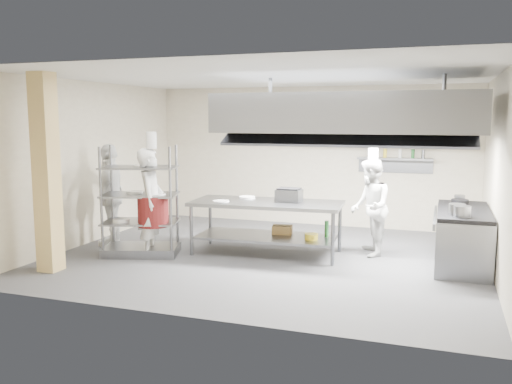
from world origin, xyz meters
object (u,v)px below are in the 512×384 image
(chef_head, at_px, (151,203))
(griddle, at_px, (289,195))
(chef_plating, at_px, (111,195))
(stockpot, at_px, (457,209))
(pass_rack, at_px, (140,201))
(cooking_range, at_px, (463,239))
(island, at_px, (266,228))
(chef_line, at_px, (370,207))

(chef_head, xyz_separation_m, griddle, (2.13, 0.96, 0.10))
(chef_plating, distance_m, stockpot, 5.96)
(chef_plating, xyz_separation_m, stockpot, (5.96, 0.06, 0.05))
(pass_rack, distance_m, cooking_range, 5.32)
(cooking_range, relative_size, chef_plating, 1.07)
(cooking_range, relative_size, griddle, 4.78)
(island, xyz_separation_m, pass_rack, (-2.01, -0.76, 0.48))
(island, height_order, chef_head, chef_head)
(cooking_range, bearing_deg, chef_head, -167.09)
(chef_head, height_order, stockpot, chef_head)
(cooking_range, xyz_separation_m, chef_line, (-1.48, 0.16, 0.41))
(cooking_range, height_order, griddle, griddle)
(pass_rack, distance_m, chef_line, 3.90)
(chef_line, bearing_deg, cooking_range, 70.26)
(pass_rack, bearing_deg, cooking_range, -5.85)
(chef_plating, bearing_deg, cooking_range, 78.31)
(chef_line, xyz_separation_m, griddle, (-1.34, -0.33, 0.18))
(island, distance_m, chef_plating, 2.96)
(cooking_range, height_order, chef_plating, chef_plating)
(pass_rack, distance_m, chef_head, 0.24)
(chef_line, relative_size, griddle, 3.96)
(pass_rack, bearing_deg, chef_line, 0.87)
(island, height_order, chef_line, chef_line)
(chef_plating, bearing_deg, stockpot, 73.16)
(chef_line, bearing_deg, chef_head, -83.29)
(stockpot, bearing_deg, pass_rack, -173.96)
(chef_head, relative_size, chef_plating, 0.98)
(pass_rack, bearing_deg, chef_plating, 134.50)
(chef_head, distance_m, chef_line, 3.69)
(island, bearing_deg, chef_plating, -177.80)
(island, bearing_deg, pass_rack, -162.67)
(pass_rack, xyz_separation_m, chef_head, (0.24, -0.05, -0.02))
(cooking_range, bearing_deg, stockpot, -102.22)
(chef_head, xyz_separation_m, chef_plating, (-1.14, 0.52, 0.02))
(chef_head, xyz_separation_m, stockpot, (4.82, 0.58, 0.07))
(cooking_range, height_order, chef_head, chef_head)
(island, height_order, pass_rack, pass_rack)
(cooking_range, distance_m, chef_line, 1.54)
(island, distance_m, chef_head, 2.00)
(chef_line, distance_m, griddle, 1.39)
(island, distance_m, stockpot, 3.10)
(island, distance_m, pass_rack, 2.20)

